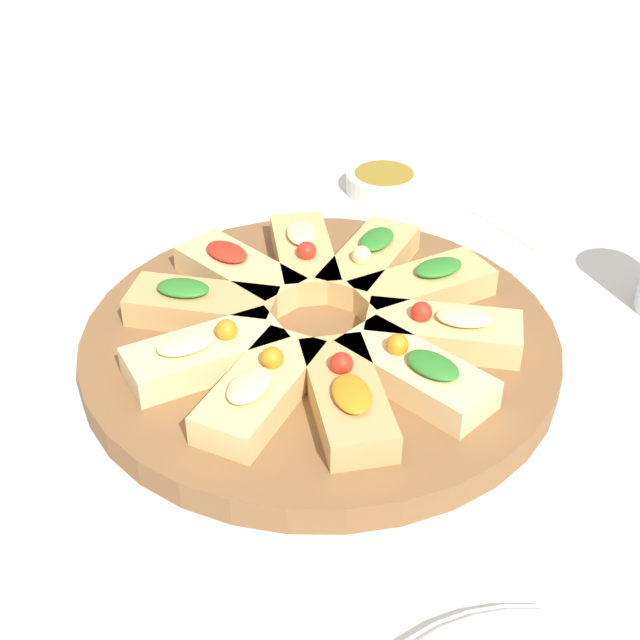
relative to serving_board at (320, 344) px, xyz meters
name	(u,v)px	position (x,y,z in m)	size (l,w,h in m)	color
ground_plane	(320,355)	(0.00, 0.00, -0.01)	(3.00, 3.00, 0.00)	silver
serving_board	(320,344)	(0.00, 0.00, 0.00)	(0.41, 0.41, 0.03)	brown
focaccia_slice_0	(347,396)	(-0.11, 0.01, 0.03)	(0.13, 0.06, 0.04)	tan
focaccia_slice_1	(416,372)	(-0.09, -0.05, 0.03)	(0.14, 0.11, 0.04)	#E5C689
focaccia_slice_2	(444,331)	(-0.05, -0.10, 0.03)	(0.10, 0.14, 0.04)	#DBB775
focaccia_slice_3	(423,287)	(0.02, -0.10, 0.03)	(0.08, 0.14, 0.03)	tan
focaccia_slice_4	(370,261)	(0.08, -0.07, 0.03)	(0.13, 0.13, 0.04)	tan
focaccia_slice_5	(304,256)	(0.11, -0.01, 0.03)	(0.14, 0.07, 0.04)	tan
focaccia_slice_6	(238,273)	(0.09, 0.05, 0.03)	(0.14, 0.11, 0.03)	#DBB775
focaccia_slice_7	(201,305)	(0.05, 0.09, 0.03)	(0.11, 0.14, 0.03)	tan
focaccia_slice_8	(205,354)	(-0.02, 0.10, 0.03)	(0.08, 0.14, 0.04)	#E5C689
focaccia_slice_9	(260,389)	(-0.08, 0.07, 0.03)	(0.13, 0.13, 0.04)	#DBB775
napkin_stack	(530,207)	(0.19, -0.31, -0.01)	(0.14, 0.12, 0.01)	white
dipping_bowl	(384,181)	(0.29, -0.16, 0.00)	(0.09, 0.09, 0.02)	silver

